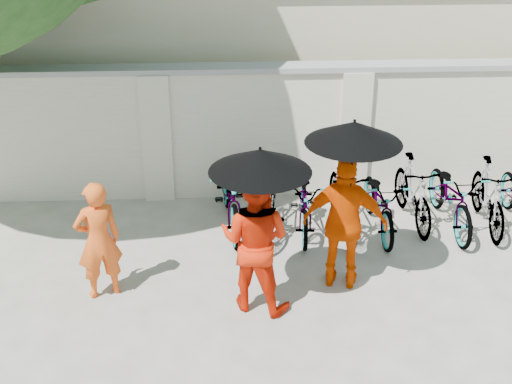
{
  "coord_description": "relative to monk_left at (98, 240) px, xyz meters",
  "views": [
    {
      "loc": [
        -0.0,
        -6.98,
        5.01
      ],
      "look_at": [
        0.39,
        0.97,
        1.1
      ],
      "focal_mm": 50.0,
      "sensor_mm": 36.0,
      "label": 1
    }
  ],
  "objects": [
    {
      "name": "monk_center",
      "position": [
        1.86,
        -0.32,
        0.13
      ],
      "size": [
        1.06,
        0.96,
        1.78
      ],
      "primitive_type": "imported",
      "rotation": [
        0.0,
        0.0,
        2.73
      ],
      "color": "red",
      "rests_on": "ground"
    },
    {
      "name": "monk_left",
      "position": [
        0.0,
        0.0,
        0.0
      ],
      "size": [
        0.65,
        0.55,
        1.52
      ],
      "primitive_type": "imported",
      "rotation": [
        0.0,
        0.0,
        3.54
      ],
      "color": "#F75B1A",
      "rests_on": "ground"
    },
    {
      "name": "ground",
      "position": [
        1.52,
        -0.46,
        -0.76
      ],
      "size": [
        80.0,
        80.0,
        0.0
      ],
      "primitive_type": "plane",
      "color": "#BAB1A3"
    },
    {
      "name": "bike_4",
      "position": [
        3.71,
        1.43,
        -0.32
      ],
      "size": [
        0.63,
        1.7,
        0.88
      ],
      "primitive_type": "imported",
      "rotation": [
        0.0,
        0.0,
        0.03
      ],
      "color": "#969696",
      "rests_on": "ground"
    },
    {
      "name": "bike_2",
      "position": [
        2.66,
        1.51,
        -0.32
      ],
      "size": [
        0.72,
        1.71,
        0.88
      ],
      "primitive_type": "imported",
      "rotation": [
        0.0,
        0.0,
        -0.08
      ],
      "color": "#969696",
      "rests_on": "ground"
    },
    {
      "name": "building_behind",
      "position": [
        3.52,
        6.54,
        0.84
      ],
      "size": [
        14.0,
        6.0,
        3.2
      ],
      "primitive_type": "cube",
      "color": "beige",
      "rests_on": "ground"
    },
    {
      "name": "bike_0",
      "position": [
        1.61,
        1.66,
        -0.26
      ],
      "size": [
        0.83,
        1.95,
        1.0
      ],
      "primitive_type": "imported",
      "rotation": [
        0.0,
        0.0,
        0.09
      ],
      "color": "#969696",
      "rests_on": "ground"
    },
    {
      "name": "bike_5",
      "position": [
        4.23,
        1.65,
        -0.27
      ],
      "size": [
        0.57,
        1.65,
        0.98
      ],
      "primitive_type": "imported",
      "rotation": [
        0.0,
        0.0,
        0.07
      ],
      "color": "#969696",
      "rests_on": "ground"
    },
    {
      "name": "parasol_right",
      "position": [
        2.99,
        -0.01,
        1.32
      ],
      "size": [
        1.12,
        1.12,
        1.22
      ],
      "color": "black",
      "rests_on": "ground"
    },
    {
      "name": "bike_7",
      "position": [
        5.28,
        1.47,
        -0.27
      ],
      "size": [
        0.57,
        1.65,
        0.97
      ],
      "primitive_type": "imported",
      "rotation": [
        0.0,
        0.0,
        -0.07
      ],
      "color": "#969696",
      "rests_on": "ground"
    },
    {
      "name": "compound_wall",
      "position": [
        2.52,
        2.74,
        0.24
      ],
      "size": [
        20.0,
        0.3,
        2.0
      ],
      "primitive_type": "cube",
      "color": "silver",
      "rests_on": "ground"
    },
    {
      "name": "parasol_center",
      "position": [
        1.91,
        -0.4,
        1.17
      ],
      "size": [
        1.14,
        1.14,
        1.05
      ],
      "color": "black",
      "rests_on": "ground"
    },
    {
      "name": "bike_1",
      "position": [
        2.14,
        1.47,
        -0.25
      ],
      "size": [
        0.71,
        1.74,
        1.02
      ],
      "primitive_type": "imported",
      "rotation": [
        0.0,
        0.0,
        -0.14
      ],
      "color": "#969696",
      "rests_on": "ground"
    },
    {
      "name": "monk_right",
      "position": [
        2.97,
        0.07,
        0.12
      ],
      "size": [
        1.1,
        0.67,
        1.75
      ],
      "primitive_type": "imported",
      "rotation": [
        0.0,
        0.0,
        2.89
      ],
      "color": "#EC4900",
      "rests_on": "ground"
    },
    {
      "name": "bike_6",
      "position": [
        4.76,
        1.5,
        -0.28
      ],
      "size": [
        0.68,
        1.83,
        0.96
      ],
      "primitive_type": "imported",
      "rotation": [
        0.0,
        0.0,
        0.02
      ],
      "color": "#969696",
      "rests_on": "ground"
    },
    {
      "name": "bike_3",
      "position": [
        3.19,
        1.44,
        -0.24
      ],
      "size": [
        0.59,
        1.75,
        1.04
      ],
      "primitive_type": "imported",
      "rotation": [
        0.0,
        0.0,
        0.06
      ],
      "color": "#969696",
      "rests_on": "ground"
    }
  ]
}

